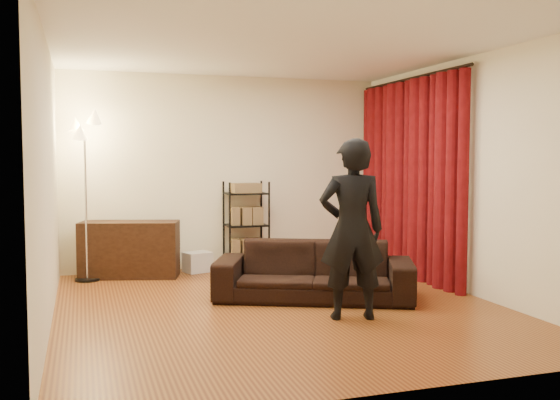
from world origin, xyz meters
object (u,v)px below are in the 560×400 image
object	(u,v)px
media_cabinet	(130,249)
floor_lamp	(86,199)
person	(352,229)
wire_shelf	(246,225)
sofa	(314,271)
storage_boxes	(198,262)

from	to	relation	value
media_cabinet	floor_lamp	xyz separation A→B (m)	(-0.53, -0.08, 0.68)
media_cabinet	floor_lamp	distance (m)	0.87
person	wire_shelf	xyz separation A→B (m)	(-0.29, 2.93, -0.26)
wire_shelf	floor_lamp	distance (m)	2.19
sofa	wire_shelf	xyz separation A→B (m)	(-0.24, 2.05, 0.30)
storage_boxes	media_cabinet	bearing A→B (deg)	-175.59
wire_shelf	floor_lamp	xyz separation A→B (m)	(-2.14, -0.22, 0.43)
media_cabinet	wire_shelf	bearing A→B (deg)	20.68
sofa	storage_boxes	size ratio (longest dim) A/B	6.34
floor_lamp	sofa	bearing A→B (deg)	-37.58
sofa	storage_boxes	world-z (taller)	sofa
media_cabinet	wire_shelf	xyz separation A→B (m)	(1.60, 0.14, 0.25)
person	floor_lamp	xyz separation A→B (m)	(-2.43, 2.71, 0.17)
person	wire_shelf	size ratio (longest dim) A/B	1.43
sofa	media_cabinet	size ratio (longest dim) A/B	1.72
floor_lamp	person	bearing A→B (deg)	-48.18
media_cabinet	wire_shelf	size ratio (longest dim) A/B	1.02
sofa	person	xyz separation A→B (m)	(0.05, -0.89, 0.56)
media_cabinet	wire_shelf	world-z (taller)	wire_shelf
media_cabinet	storage_boxes	distance (m)	0.93
sofa	media_cabinet	world-z (taller)	media_cabinet
person	media_cabinet	bearing A→B (deg)	-42.87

